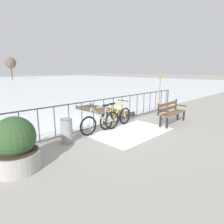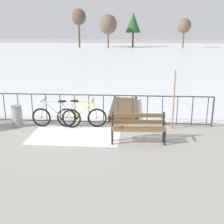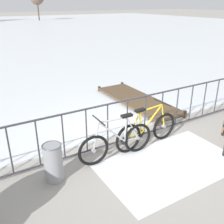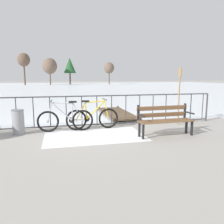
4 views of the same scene
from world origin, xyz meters
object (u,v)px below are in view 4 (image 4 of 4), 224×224
Objects in this scene: trash_bin at (18,122)px; oar_upright at (179,92)px; park_bench at (165,118)px; bicycle_second at (66,120)px; bicycle_near_railing at (93,118)px.

trash_bin is 0.37× the size of oar_upright.
trash_bin is (-4.12, 1.11, -0.14)m from park_bench.
bicycle_near_railing is at bearing 5.74° from bicycle_second.
park_bench is at bearing -32.58° from bicycle_near_railing.
bicycle_near_railing and bicycle_second have the same top height.
oar_upright reaches higher than bicycle_near_railing.
trash_bin is (-1.37, -0.02, 0.00)m from bicycle_second.
oar_upright is (5.29, 0.15, 0.76)m from trash_bin.
bicycle_second reaches higher than park_bench.
park_bench is at bearing -132.84° from oar_upright.
bicycle_near_railing is 1.06× the size of park_bench.
trash_bin is at bearing -177.20° from bicycle_near_railing.
oar_upright is (3.07, 0.04, 0.77)m from bicycle_near_railing.
bicycle_near_railing is 2.22m from trash_bin.
bicycle_near_railing is 2.34× the size of trash_bin.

